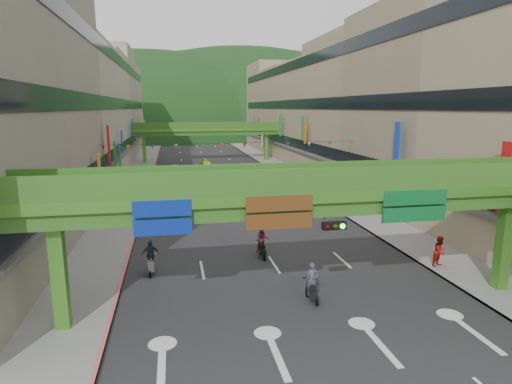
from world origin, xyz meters
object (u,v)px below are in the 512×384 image
scooter_rider_near (312,284)px  car_yellow (206,165)px  scooter_rider_mid (262,241)px  car_silver (173,170)px  pedestrian_red (440,254)px  overpass_near (328,207)px

scooter_rider_near → car_yellow: scooter_rider_near is taller
scooter_rider_mid → car_silver: 37.59m
scooter_rider_mid → pedestrian_red: (10.26, -3.88, -0.19)m
overpass_near → scooter_rider_mid: 9.13m
overpass_near → scooter_rider_near: size_ratio=13.68×
scooter_rider_mid → car_silver: scooter_rider_mid is taller
scooter_rider_mid → car_yellow: 41.14m
scooter_rider_near → car_silver: size_ratio=0.50×
scooter_rider_near → pedestrian_red: (9.11, 2.89, -0.02)m
car_silver → car_yellow: (5.14, 3.97, 0.06)m
car_silver → car_yellow: 6.50m
overpass_near → car_yellow: overpass_near is taller
overpass_near → scooter_rider_near: (-0.24, 1.28, -4.25)m
car_silver → pedestrian_red: (15.87, -41.05, 0.26)m
scooter_rider_mid → scooter_rider_near: bearing=-80.3°
scooter_rider_mid → pedestrian_red: 10.97m
overpass_near → car_silver: (-7.01, 45.22, -4.53)m
scooter_rider_near → car_silver: bearing=98.8°
scooter_rider_mid → pedestrian_red: size_ratio=1.15×
overpass_near → scooter_rider_near: overpass_near is taller
pedestrian_red → car_silver: bearing=87.6°
scooter_rider_near → car_silver: 44.46m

